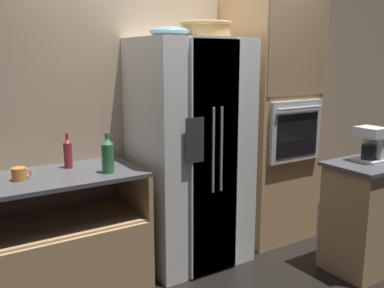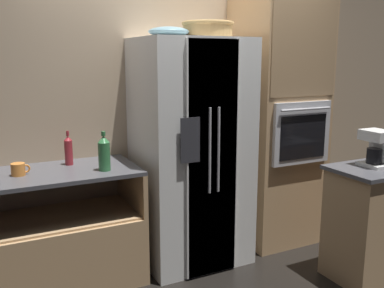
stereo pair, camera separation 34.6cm
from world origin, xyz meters
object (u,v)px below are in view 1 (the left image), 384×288
object	(u,v)px
wall_oven	(270,120)
bottle_wide	(68,153)
fruit_bowl	(169,32)
mug	(19,174)
refrigerator	(190,153)
coffee_maker	(372,143)
wicker_basket	(206,29)
bottle_tall	(108,155)

from	to	relation	value
wall_oven	bottle_wide	xyz separation A→B (m)	(-1.88, 0.15, -0.12)
fruit_bowl	mug	bearing A→B (deg)	175.77
refrigerator	bottle_wide	size ratio (longest dim) A/B	7.00
fruit_bowl	coffee_maker	bearing A→B (deg)	-32.69
bottle_wide	mug	xyz separation A→B (m)	(-0.38, -0.15, -0.07)
wall_oven	fruit_bowl	distance (m)	1.37
wicker_basket	bottle_tall	size ratio (longest dim) A/B	1.43
bottle_wide	coffee_maker	xyz separation A→B (m)	(2.10, -1.10, 0.04)
mug	coffee_maker	world-z (taller)	coffee_maker
refrigerator	wall_oven	world-z (taller)	wall_oven
bottle_wide	wall_oven	bearing A→B (deg)	-4.60
fruit_bowl	mug	world-z (taller)	fruit_bowl
wicker_basket	mug	distance (m)	1.79
bottle_tall	refrigerator	bearing A→B (deg)	7.73
refrigerator	fruit_bowl	xyz separation A→B (m)	(-0.22, -0.05, 0.98)
mug	coffee_maker	bearing A→B (deg)	-20.95
refrigerator	wicker_basket	bearing A→B (deg)	-10.66
mug	wicker_basket	bearing A→B (deg)	-2.34
wall_oven	wicker_basket	world-z (taller)	wall_oven
wicker_basket	wall_oven	bearing A→B (deg)	4.54
bottle_tall	bottle_wide	bearing A→B (deg)	124.54
mug	coffee_maker	xyz separation A→B (m)	(2.48, -0.95, 0.11)
refrigerator	bottle_tall	bearing A→B (deg)	-172.27
wall_oven	bottle_tall	xyz separation A→B (m)	(-1.68, -0.14, -0.10)
wicker_basket	bottle_wide	xyz separation A→B (m)	(-1.10, 0.21, -0.93)
fruit_bowl	wall_oven	bearing A→B (deg)	4.30
coffee_maker	fruit_bowl	bearing A→B (deg)	147.31
bottle_tall	coffee_maker	world-z (taller)	bottle_tall
mug	bottle_tall	bearing A→B (deg)	-13.51
bottle_tall	bottle_wide	size ratio (longest dim) A/B	1.10
refrigerator	bottle_wide	bearing A→B (deg)	169.00
wicker_basket	bottle_tall	xyz separation A→B (m)	(-0.90, -0.08, -0.91)
mug	bottle_wide	bearing A→B (deg)	21.99
bottle_tall	bottle_wide	distance (m)	0.36
refrigerator	mug	distance (m)	1.35
refrigerator	coffee_maker	xyz separation A→B (m)	(1.13, -0.91, 0.12)
wall_oven	mug	world-z (taller)	wall_oven
bottle_wide	mug	size ratio (longest dim) A/B	2.04
wicker_basket	fruit_bowl	size ratio (longest dim) A/B	1.35
mug	coffee_maker	size ratio (longest dim) A/B	0.47
bottle_tall	coffee_maker	xyz separation A→B (m)	(1.90, -0.81, 0.02)
refrigerator	bottle_tall	xyz separation A→B (m)	(-0.77, -0.10, 0.10)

